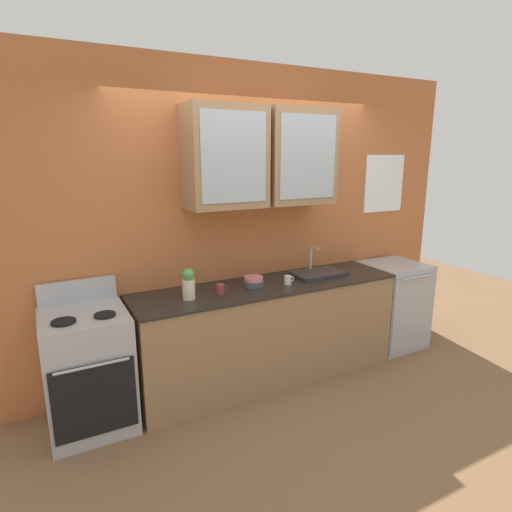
{
  "coord_description": "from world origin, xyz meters",
  "views": [
    {
      "loc": [
        -1.77,
        -3.11,
        2.03
      ],
      "look_at": [
        -0.13,
        0.0,
        1.17
      ],
      "focal_mm": 29.72,
      "sensor_mm": 36.0,
      "label": 1
    }
  ],
  "objects_px": {
    "vase": "(188,284)",
    "cup_near_bowls": "(220,289)",
    "stove_range": "(89,370)",
    "bowl_stack": "(254,281)",
    "sink_faucet": "(318,273)",
    "dishwasher": "(392,304)",
    "cup_near_sink": "(288,280)"
  },
  "relations": [
    {
      "from": "vase",
      "to": "cup_near_bowls",
      "type": "height_order",
      "value": "vase"
    },
    {
      "from": "stove_range",
      "to": "bowl_stack",
      "type": "height_order",
      "value": "stove_range"
    },
    {
      "from": "sink_faucet",
      "to": "dishwasher",
      "type": "relative_size",
      "value": 0.54
    },
    {
      "from": "dishwasher",
      "to": "bowl_stack",
      "type": "bearing_deg",
      "value": 179.38
    },
    {
      "from": "bowl_stack",
      "to": "cup_near_bowls",
      "type": "xyz_separation_m",
      "value": [
        -0.34,
        -0.05,
        -0.0
      ]
    },
    {
      "from": "bowl_stack",
      "to": "cup_near_bowls",
      "type": "height_order",
      "value": "bowl_stack"
    },
    {
      "from": "vase",
      "to": "bowl_stack",
      "type": "bearing_deg",
      "value": 5.23
    },
    {
      "from": "cup_near_bowls",
      "to": "dishwasher",
      "type": "relative_size",
      "value": 0.11
    },
    {
      "from": "sink_faucet",
      "to": "cup_near_bowls",
      "type": "bearing_deg",
      "value": -175.36
    },
    {
      "from": "stove_range",
      "to": "sink_faucet",
      "type": "height_order",
      "value": "sink_faucet"
    },
    {
      "from": "sink_faucet",
      "to": "vase",
      "type": "distance_m",
      "value": 1.32
    },
    {
      "from": "cup_near_sink",
      "to": "dishwasher",
      "type": "distance_m",
      "value": 1.46
    },
    {
      "from": "stove_range",
      "to": "bowl_stack",
      "type": "bearing_deg",
      "value": 0.57
    },
    {
      "from": "vase",
      "to": "cup_near_sink",
      "type": "height_order",
      "value": "vase"
    },
    {
      "from": "bowl_stack",
      "to": "cup_near_bowls",
      "type": "bearing_deg",
      "value": -170.86
    },
    {
      "from": "stove_range",
      "to": "bowl_stack",
      "type": "distance_m",
      "value": 1.48
    },
    {
      "from": "cup_near_sink",
      "to": "dishwasher",
      "type": "xyz_separation_m",
      "value": [
        1.37,
        0.07,
        -0.49
      ]
    },
    {
      "from": "vase",
      "to": "cup_near_bowls",
      "type": "xyz_separation_m",
      "value": [
        0.27,
        0.0,
        -0.08
      ]
    },
    {
      "from": "sink_faucet",
      "to": "bowl_stack",
      "type": "distance_m",
      "value": 0.7
    },
    {
      "from": "cup_near_sink",
      "to": "bowl_stack",
      "type": "bearing_deg",
      "value": 162.47
    },
    {
      "from": "cup_near_sink",
      "to": "cup_near_bowls",
      "type": "distance_m",
      "value": 0.63
    },
    {
      "from": "cup_near_sink",
      "to": "vase",
      "type": "bearing_deg",
      "value": 177.66
    },
    {
      "from": "stove_range",
      "to": "cup_near_sink",
      "type": "distance_m",
      "value": 1.76
    },
    {
      "from": "vase",
      "to": "cup_near_sink",
      "type": "xyz_separation_m",
      "value": [
        0.9,
        -0.04,
        -0.08
      ]
    },
    {
      "from": "cup_near_sink",
      "to": "stove_range",
      "type": "bearing_deg",
      "value": 177.33
    },
    {
      "from": "bowl_stack",
      "to": "cup_near_sink",
      "type": "bearing_deg",
      "value": -17.53
    },
    {
      "from": "sink_faucet",
      "to": "vase",
      "type": "relative_size",
      "value": 1.94
    },
    {
      "from": "stove_range",
      "to": "dishwasher",
      "type": "height_order",
      "value": "stove_range"
    },
    {
      "from": "sink_faucet",
      "to": "cup_near_bowls",
      "type": "relative_size",
      "value": 5.0
    },
    {
      "from": "cup_near_sink",
      "to": "cup_near_bowls",
      "type": "height_order",
      "value": "cup_near_bowls"
    },
    {
      "from": "cup_near_bowls",
      "to": "vase",
      "type": "bearing_deg",
      "value": -179.65
    },
    {
      "from": "stove_range",
      "to": "dishwasher",
      "type": "xyz_separation_m",
      "value": [
        3.06,
        -0.0,
        -0.01
      ]
    }
  ]
}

